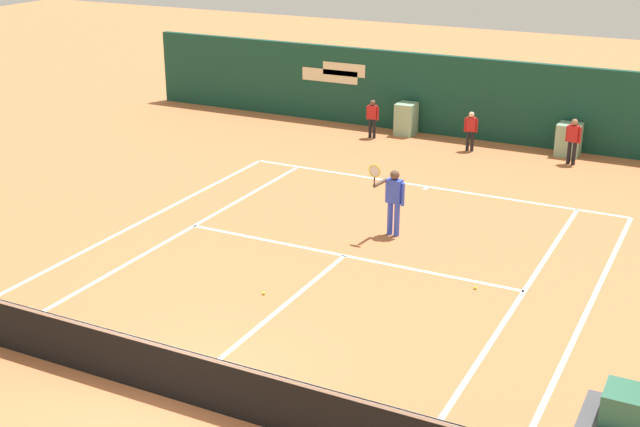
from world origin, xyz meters
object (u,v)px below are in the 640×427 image
object	(u,v)px
umpire_chair	(625,419)
ball_kid_right_post	(573,138)
ball_kid_left_post	(471,129)
tennis_ball_near_service_line	(264,293)
tennis_ball_mid_court	(475,288)
player_on_baseline	(393,197)
ball_kid_centre_post	(372,116)

from	to	relation	value
umpire_chair	ball_kid_right_post	bearing A→B (deg)	13.32
ball_kid_left_post	tennis_ball_near_service_line	bearing A→B (deg)	76.36
umpire_chair	tennis_ball_mid_court	xyz separation A→B (m)	(-3.61, 5.99, -1.58)
umpire_chair	tennis_ball_near_service_line	distance (m)	8.40
umpire_chair	ball_kid_right_post	world-z (taller)	umpire_chair
player_on_baseline	ball_kid_centre_post	world-z (taller)	player_on_baseline
player_on_baseline	ball_kid_right_post	xyz separation A→B (m)	(2.56, 7.54, -0.16)
ball_kid_centre_post	tennis_ball_near_service_line	distance (m)	11.97
ball_kid_left_post	tennis_ball_mid_court	world-z (taller)	ball_kid_left_post
ball_kid_centre_post	tennis_ball_mid_court	xyz separation A→B (m)	(6.42, -9.49, -0.69)
ball_kid_centre_post	tennis_ball_mid_court	bearing A→B (deg)	120.83
ball_kid_right_post	tennis_ball_near_service_line	distance (m)	12.22
ball_kid_right_post	ball_kid_left_post	size ratio (longest dim) A/B	1.11
player_on_baseline	tennis_ball_mid_court	world-z (taller)	player_on_baseline
umpire_chair	player_on_baseline	xyz separation A→B (m)	(-6.22, 7.93, -0.67)
ball_kid_right_post	tennis_ball_near_service_line	size ratio (longest dim) A/B	20.14
player_on_baseline	ball_kid_left_post	size ratio (longest dim) A/B	1.48
tennis_ball_near_service_line	ball_kid_left_post	bearing A→B (deg)	87.25
tennis_ball_near_service_line	ball_kid_right_post	bearing A→B (deg)	72.63
player_on_baseline	tennis_ball_near_service_line	world-z (taller)	player_on_baseline
umpire_chair	tennis_ball_near_service_line	bearing A→B (deg)	62.30
ball_kid_left_post	ball_kid_centre_post	distance (m)	3.29
umpire_chair	player_on_baseline	world-z (taller)	umpire_chair
player_on_baseline	umpire_chair	bearing A→B (deg)	134.86
ball_kid_left_post	ball_kid_right_post	bearing A→B (deg)	169.11
ball_kid_right_post	tennis_ball_mid_court	bearing A→B (deg)	101.09
tennis_ball_near_service_line	tennis_ball_mid_court	world-z (taller)	same
ball_kid_centre_post	tennis_ball_near_service_line	xyz separation A→B (m)	(2.73, -11.64, -0.69)
ball_kid_right_post	ball_kid_left_post	xyz separation A→B (m)	(-3.08, -0.00, -0.08)
umpire_chair	ball_kid_centre_post	bearing A→B (deg)	32.96
ball_kid_left_post	tennis_ball_near_service_line	size ratio (longest dim) A/B	18.21
umpire_chair	player_on_baseline	distance (m)	10.10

